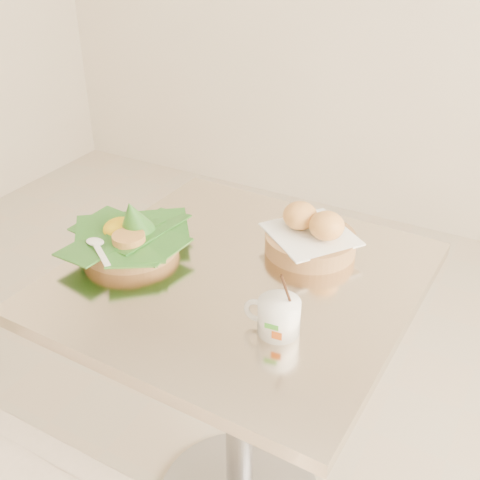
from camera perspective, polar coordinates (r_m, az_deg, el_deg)
The scene contains 4 objects.
cafe_table at distance 1.39m, azimuth -0.04°, elevation -10.83°, with size 0.72×0.72×0.75m.
rice_basket at distance 1.35m, azimuth -10.46°, elevation 0.46°, with size 0.27×0.27×0.13m.
bread_basket at distance 1.33m, azimuth 6.76°, elevation 0.40°, with size 0.24×0.24×0.10m.
coffee_mug at distance 1.09m, azimuth 3.61°, elevation -7.16°, with size 0.11×0.08×0.13m.
Camera 1 is at (0.71, -0.87, 1.46)m, focal length 45.00 mm.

